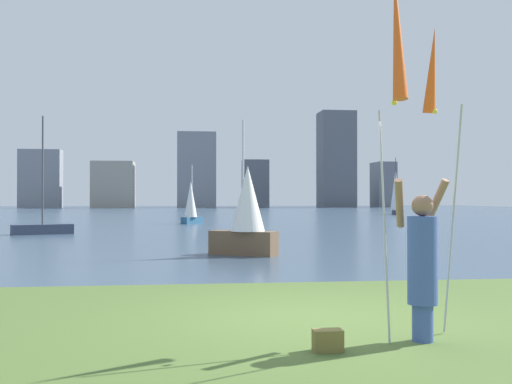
{
  "coord_description": "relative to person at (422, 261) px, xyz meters",
  "views": [
    {
      "loc": [
        -1.63,
        -7.84,
        1.61
      ],
      "look_at": [
        0.7,
        11.68,
        1.82
      ],
      "focal_mm": 41.6,
      "sensor_mm": 36.0,
      "label": 1
    }
  ],
  "objects": [
    {
      "name": "sailboat_0",
      "position": [
        -9.0,
        21.02,
        -0.6
      ],
      "size": [
        2.71,
        1.69,
        5.3
      ],
      "color": "#333D51",
      "rests_on": "ground"
    },
    {
      "name": "kite_flag_left",
      "position": [
        -0.41,
        -0.31,
        2.4
      ],
      "size": [
        0.16,
        0.78,
        4.12
      ],
      "color": "#B2B2B7",
      "rests_on": "ground"
    },
    {
      "name": "person",
      "position": [
        0.0,
        0.0,
        0.0
      ],
      "size": [
        0.67,
        0.5,
        1.84
      ],
      "rotation": [
        0.0,
        0.0,
        0.17
      ],
      "color": "#3F59A5",
      "rests_on": "ground"
    },
    {
      "name": "bag",
      "position": [
        -1.16,
        -0.3,
        -0.79
      ],
      "size": [
        0.31,
        0.19,
        0.23
      ],
      "color": "olive",
      "rests_on": "ground"
    },
    {
      "name": "kite_flag_right",
      "position": [
        0.41,
        0.63,
        2.2
      ],
      "size": [
        0.16,
        0.99,
        3.72
      ],
      "color": "#B2B2B7",
      "rests_on": "ground"
    },
    {
      "name": "skyline_tower_2",
      "position": [
        -14.64,
        94.87,
        2.96
      ],
      "size": [
        6.83,
        5.47,
        7.73
      ],
      "color": "gray",
      "rests_on": "ground"
    },
    {
      "name": "skyline_tower_1",
      "position": [
        -26.5,
        95.25,
        3.93
      ],
      "size": [
        6.69,
        3.03,
        9.66
      ],
      "color": "gray",
      "rests_on": "ground"
    },
    {
      "name": "skyline_tower_4",
      "position": [
        9.83,
        99.34,
        3.32
      ],
      "size": [
        4.5,
        4.77,
        8.45
      ],
      "color": "#565B66",
      "rests_on": "ground"
    },
    {
      "name": "skyline_tower_6",
      "position": [
        33.21,
        97.99,
        3.17
      ],
      "size": [
        3.41,
        5.43,
        8.15
      ],
      "color": "slate",
      "rests_on": "ground"
    },
    {
      "name": "skyline_tower_5",
      "position": [
        24.23,
        97.22,
        7.63
      ],
      "size": [
        6.15,
        5.35,
        17.07
      ],
      "color": "#565B66",
      "rests_on": "ground"
    },
    {
      "name": "skyline_tower_3",
      "position": [
        -0.72,
        97.12,
        5.63
      ],
      "size": [
        6.65,
        3.88,
        13.07
      ],
      "color": "gray",
      "rests_on": "ground"
    },
    {
      "name": "sailboat_1",
      "position": [
        -2.3,
        31.25,
        0.41
      ],
      "size": [
        1.42,
        1.56,
        3.73
      ],
      "color": "#2D6084",
      "rests_on": "ground"
    },
    {
      "name": "sailboat_7",
      "position": [
        17.78,
        49.47,
        1.32
      ],
      "size": [
        1.23,
        2.09,
        5.57
      ],
      "color": "#333D51",
      "rests_on": "ground"
    },
    {
      "name": "sailboat_2",
      "position": [
        -0.94,
        10.24,
        0.32
      ],
      "size": [
        1.95,
        1.53,
        3.84
      ],
      "color": "brown",
      "rests_on": "ground"
    },
    {
      "name": "ground",
      "position": [
        -1.03,
        52.38,
        -0.96
      ],
      "size": [
        120.0,
        138.0,
        0.12
      ],
      "color": "#4C662D"
    }
  ]
}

